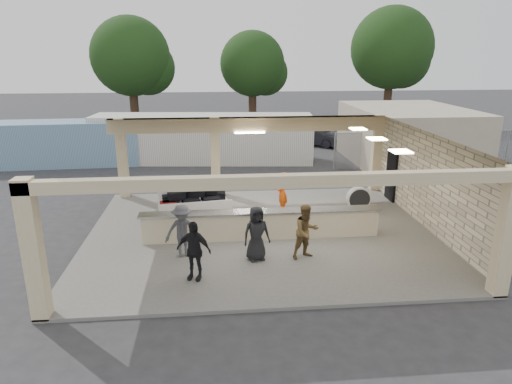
{
  "coord_description": "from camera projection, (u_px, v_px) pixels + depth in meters",
  "views": [
    {
      "loc": [
        -1.57,
        -14.92,
        6.22
      ],
      "look_at": [
        -0.06,
        1.0,
        1.28
      ],
      "focal_mm": 32.0,
      "sensor_mm": 36.0,
      "label": 1
    }
  ],
  "objects": [
    {
      "name": "passenger_d",
      "position": [
        256.0,
        233.0,
        13.8
      ],
      "size": [
        0.89,
        0.53,
        1.7
      ],
      "primitive_type": "imported",
      "rotation": [
        0.0,
        0.0,
        0.24
      ],
      "color": "black",
      "rests_on": "pavilion"
    },
    {
      "name": "adjacent_building",
      "position": [
        407.0,
        136.0,
        26.06
      ],
      "size": [
        6.0,
        8.0,
        3.2
      ],
      "primitive_type": "cube",
      "color": "#B9AB93",
      "rests_on": "ground"
    },
    {
      "name": "container_blue",
      "position": [
        53.0,
        144.0,
        25.73
      ],
      "size": [
        9.64,
        2.75,
        2.48
      ],
      "primitive_type": "cube",
      "rotation": [
        0.0,
        0.0,
        0.05
      ],
      "color": "#7AA6C4",
      "rests_on": "ground"
    },
    {
      "name": "tree_mid",
      "position": [
        256.0,
        66.0,
        39.79
      ],
      "size": [
        6.0,
        5.6,
        8.0
      ],
      "color": "#382619",
      "rests_on": "ground"
    },
    {
      "name": "luggage_cart",
      "position": [
        193.0,
        200.0,
        16.99
      ],
      "size": [
        2.82,
        1.97,
        1.53
      ],
      "rotation": [
        0.0,
        0.0,
        0.14
      ],
      "color": "white",
      "rests_on": "pavilion"
    },
    {
      "name": "car_dark",
      "position": [
        315.0,
        136.0,
        31.38
      ],
      "size": [
        3.9,
        3.45,
        1.29
      ],
      "primitive_type": "imported",
      "rotation": [
        0.0,
        0.0,
        0.91
      ],
      "color": "black",
      "rests_on": "ground"
    },
    {
      "name": "baggage_counter",
      "position": [
        262.0,
        224.0,
        15.52
      ],
      "size": [
        8.2,
        0.58,
        0.98
      ],
      "color": "beige",
      "rests_on": "pavilion"
    },
    {
      "name": "drum_fan",
      "position": [
        358.0,
        199.0,
        18.01
      ],
      "size": [
        0.93,
        0.51,
        1.03
      ],
      "rotation": [
        0.0,
        0.0,
        -0.01
      ],
      "color": "white",
      "rests_on": "pavilion"
    },
    {
      "name": "ground",
      "position": [
        260.0,
        235.0,
        16.17
      ],
      "size": [
        120.0,
        120.0,
        0.0
      ],
      "primitive_type": "plane",
      "color": "#2C2C2F",
      "rests_on": "ground"
    },
    {
      "name": "baggage_handler",
      "position": [
        282.0,
        193.0,
        17.88
      ],
      "size": [
        0.41,
        0.64,
        1.64
      ],
      "primitive_type": "imported",
      "rotation": [
        0.0,
        0.0,
        4.57
      ],
      "color": "#EE500C",
      "rests_on": "pavilion"
    },
    {
      "name": "passenger_a",
      "position": [
        306.0,
        232.0,
        13.91
      ],
      "size": [
        0.91,
        0.64,
        1.72
      ],
      "primitive_type": "imported",
      "rotation": [
        0.0,
        0.0,
        0.36
      ],
      "color": "brown",
      "rests_on": "pavilion"
    },
    {
      "name": "pavilion",
      "position": [
        264.0,
        193.0,
        16.42
      ],
      "size": [
        12.01,
        10.0,
        3.55
      ],
      "color": "#64615D",
      "rests_on": "ground"
    },
    {
      "name": "fence",
      "position": [
        440.0,
        148.0,
        25.41
      ],
      "size": [
        12.06,
        0.06,
        2.03
      ],
      "color": "gray",
      "rests_on": "ground"
    },
    {
      "name": "car_white_a",
      "position": [
        377.0,
        139.0,
        30.04
      ],
      "size": [
        5.53,
        4.06,
        1.43
      ],
      "primitive_type": "imported",
      "rotation": [
        0.0,
        0.0,
        1.95
      ],
      "color": "white",
      "rests_on": "ground"
    },
    {
      "name": "car_white_b",
      "position": [
        438.0,
        142.0,
        29.2
      ],
      "size": [
        4.55,
        2.94,
        1.34
      ],
      "primitive_type": "imported",
      "rotation": [
        0.0,
        0.0,
        1.92
      ],
      "color": "white",
      "rests_on": "ground"
    },
    {
      "name": "tree_right",
      "position": [
        394.0,
        51.0,
        39.55
      ],
      "size": [
        7.2,
        7.0,
        10.0
      ],
      "color": "#382619",
      "rests_on": "ground"
    },
    {
      "name": "container_white",
      "position": [
        203.0,
        138.0,
        26.56
      ],
      "size": [
        12.78,
        3.66,
        2.73
      ],
      "primitive_type": "cube",
      "rotation": [
        0.0,
        0.0,
        -0.09
      ],
      "color": "silver",
      "rests_on": "ground"
    },
    {
      "name": "passenger_b",
      "position": [
        194.0,
        250.0,
        12.61
      ],
      "size": [
        1.07,
        0.67,
        1.71
      ],
      "primitive_type": "imported",
      "rotation": [
        0.0,
        0.0,
        -0.34
      ],
      "color": "black",
      "rests_on": "pavilion"
    },
    {
      "name": "passenger_c",
      "position": [
        182.0,
        231.0,
        14.02
      ],
      "size": [
        1.15,
        0.62,
        1.69
      ],
      "primitive_type": "imported",
      "rotation": [
        0.0,
        0.0,
        0.22
      ],
      "color": "#454549",
      "rests_on": "pavilion"
    },
    {
      "name": "tree_left",
      "position": [
        135.0,
        60.0,
        36.8
      ],
      "size": [
        6.6,
        6.3,
        9.0
      ],
      "color": "#382619",
      "rests_on": "ground"
    }
  ]
}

